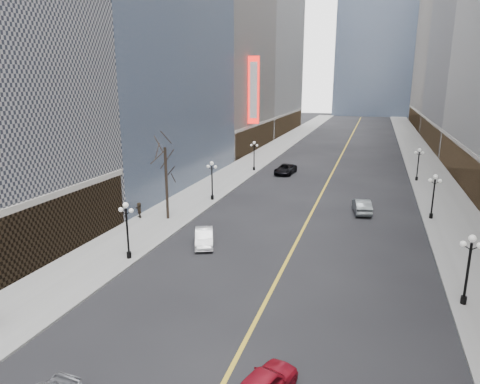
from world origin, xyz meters
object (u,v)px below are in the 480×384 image
Objects in this scene: car_nb_mid at (204,237)px; car_nb_far at (285,169)px; streetlamp_east_1 at (469,262)px; streetlamp_west_1 at (127,224)px; streetlamp_west_2 at (212,176)px; streetlamp_east_3 at (418,161)px; streetlamp_west_3 at (254,153)px; car_sb_far at (362,206)px; streetlamp_east_2 at (434,192)px; car_sb_mid at (264,384)px.

car_nb_mid is 0.79× the size of car_nb_far.
streetlamp_east_1 is 0.84× the size of car_nb_far.
streetlamp_west_1 is 18.00m from streetlamp_west_2.
streetlamp_east_3 is at bearing 90.00° from streetlamp_east_1.
streetlamp_west_3 is 24.52m from car_sb_far.
streetlamp_west_2 is 0.84× the size of car_nb_far.
car_sb_far is (16.85, -17.69, -2.15)m from streetlamp_west_3.
streetlamp_east_3 is at bearing 36.40° from car_nb_mid.
car_nb_far is at bearing -7.18° from streetlamp_west_3.
streetlamp_east_3 is (0.00, 18.00, 0.00)m from streetlamp_east_2.
streetlamp_east_1 and streetlamp_west_1 have the same top height.
streetlamp_west_3 is at bearing 75.91° from car_nb_mid.
streetlamp_west_1 is at bearing -90.00° from streetlamp_west_2.
streetlamp_east_2 reaches higher than car_sb_far.
streetlamp_west_1 is (-23.60, -18.00, 0.00)m from streetlamp_east_2.
streetlamp_west_2 reaches higher than car_sb_far.
car_sb_far is (11.74, -17.04, 0.01)m from car_nb_far.
car_nb_far is (5.10, 35.36, -2.15)m from streetlamp_west_1.
car_sb_far is at bearing 110.25° from streetlamp_east_1.
streetlamp_west_3 is at bearing 90.00° from streetlamp_west_2.
streetlamp_west_1 reaches higher than car_sb_far.
streetlamp_west_1 is 1.07× the size of car_nb_mid.
streetlamp_west_2 is 18.00m from streetlamp_west_3.
streetlamp_west_1 reaches higher than car_sb_mid.
streetlamp_west_2 is (-23.60, -18.00, 0.00)m from streetlamp_east_3.
car_nb_far is at bearing -64.89° from car_sb_far.
car_nb_far is (0.70, 30.68, 0.05)m from car_nb_mid.
streetlamp_east_1 is 39.96m from car_nb_far.
streetlamp_east_1 is 29.68m from streetlamp_west_2.
streetlamp_west_3 is 0.84× the size of car_nb_far.
streetlamp_east_3 is 18.63m from car_nb_far.
car_sb_far is at bearing -77.91° from car_sb_mid.
streetlamp_east_2 is 31.13m from car_sb_mid.
streetlamp_east_2 reaches higher than car_nb_far.
streetlamp_west_2 is at bearing 142.67° from streetlamp_east_1.
streetlamp_west_1 reaches higher than car_nb_mid.
streetlamp_east_2 reaches higher than car_sb_mid.
streetlamp_east_3 is 19.05m from car_sb_far.
car_nb_far is at bearing -61.56° from car_sb_mid.
streetlamp_east_3 and streetlamp_west_3 have the same top height.
streetlamp_east_3 reaches higher than car_sb_mid.
car_nb_mid is at bearing -86.83° from car_nb_far.
car_nb_mid is 18.69m from car_sb_mid.
car_nb_mid is (4.40, -13.32, -2.20)m from streetlamp_west_2.
streetlamp_west_2 is 1.00× the size of streetlamp_west_3.
streetlamp_east_1 is 19.88m from car_nb_mid.
streetlamp_east_2 is at bearing 0.00° from streetlamp_west_2.
streetlamp_east_1 is 1.00× the size of streetlamp_east_2.
car_sb_mid is 29.94m from car_sb_far.
car_nb_mid is 0.92× the size of car_sb_far.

